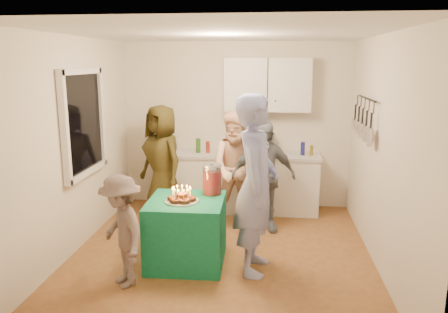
# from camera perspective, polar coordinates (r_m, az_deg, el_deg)

# --- Properties ---
(floor) EXTENTS (4.00, 4.00, 0.00)m
(floor) POSITION_cam_1_polar(r_m,az_deg,el_deg) (5.42, -0.42, -12.77)
(floor) COLOR brown
(floor) RESTS_ON ground
(ceiling) EXTENTS (4.00, 4.00, 0.00)m
(ceiling) POSITION_cam_1_polar(r_m,az_deg,el_deg) (4.92, -0.47, 15.84)
(ceiling) COLOR white
(ceiling) RESTS_ON floor
(back_wall) EXTENTS (3.60, 3.60, 0.00)m
(back_wall) POSITION_cam_1_polar(r_m,az_deg,el_deg) (6.97, 1.51, 4.09)
(back_wall) COLOR silver
(back_wall) RESTS_ON floor
(left_wall) EXTENTS (4.00, 4.00, 0.00)m
(left_wall) POSITION_cam_1_polar(r_m,az_deg,el_deg) (5.52, -19.35, 1.19)
(left_wall) COLOR silver
(left_wall) RESTS_ON floor
(right_wall) EXTENTS (4.00, 4.00, 0.00)m
(right_wall) POSITION_cam_1_polar(r_m,az_deg,el_deg) (5.12, 19.98, 0.33)
(right_wall) COLOR silver
(right_wall) RESTS_ON floor
(window_night) EXTENTS (0.04, 1.00, 1.20)m
(window_night) POSITION_cam_1_polar(r_m,az_deg,el_deg) (5.73, -17.98, 4.22)
(window_night) COLOR black
(window_night) RESTS_ON left_wall
(counter) EXTENTS (2.20, 0.58, 0.86)m
(counter) POSITION_cam_1_polar(r_m,az_deg,el_deg) (6.85, 2.92, -3.53)
(counter) COLOR white
(counter) RESTS_ON floor
(countertop) EXTENTS (2.24, 0.62, 0.05)m
(countertop) POSITION_cam_1_polar(r_m,az_deg,el_deg) (6.74, 2.96, 0.20)
(countertop) COLOR beige
(countertop) RESTS_ON counter
(upper_cabinet) EXTENTS (1.30, 0.30, 0.80)m
(upper_cabinet) POSITION_cam_1_polar(r_m,az_deg,el_deg) (6.73, 5.73, 9.30)
(upper_cabinet) COLOR white
(upper_cabinet) RESTS_ON back_wall
(pot_rack) EXTENTS (0.12, 1.00, 0.60)m
(pot_rack) POSITION_cam_1_polar(r_m,az_deg,el_deg) (5.73, 17.82, 4.74)
(pot_rack) COLOR black
(pot_rack) RESTS_ON right_wall
(microwave) EXTENTS (0.59, 0.43, 0.30)m
(microwave) POSITION_cam_1_polar(r_m,az_deg,el_deg) (6.69, 4.12, 1.65)
(microwave) COLOR white
(microwave) RESTS_ON countertop
(party_table) EXTENTS (0.87, 0.87, 0.76)m
(party_table) POSITION_cam_1_polar(r_m,az_deg,el_deg) (5.12, -4.92, -9.73)
(party_table) COLOR #11734B
(party_table) RESTS_ON floor
(donut_cake) EXTENTS (0.38, 0.38, 0.18)m
(donut_cake) POSITION_cam_1_polar(r_m,az_deg,el_deg) (4.91, -5.55, -4.89)
(donut_cake) COLOR #381C0C
(donut_cake) RESTS_ON party_table
(punch_jar) EXTENTS (0.22, 0.22, 0.34)m
(punch_jar) POSITION_cam_1_polar(r_m,az_deg,el_deg) (5.15, -1.58, -3.08)
(punch_jar) COLOR red
(punch_jar) RESTS_ON party_table
(man_birthday) EXTENTS (0.52, 0.75, 1.98)m
(man_birthday) POSITION_cam_1_polar(r_m,az_deg,el_deg) (4.74, 4.22, -3.75)
(man_birthday) COLOR #96A0DA
(man_birthday) RESTS_ON floor
(woman_back_left) EXTENTS (0.98, 0.93, 1.68)m
(woman_back_left) POSITION_cam_1_polar(r_m,az_deg,el_deg) (6.57, -8.09, -0.63)
(woman_back_left) COLOR brown
(woman_back_left) RESTS_ON floor
(woman_back_center) EXTENTS (0.81, 0.64, 1.65)m
(woman_back_center) POSITION_cam_1_polar(r_m,az_deg,el_deg) (6.07, 1.84, -1.72)
(woman_back_center) COLOR #ED9E7C
(woman_back_center) RESTS_ON floor
(woman_back_right) EXTENTS (0.96, 0.57, 1.53)m
(woman_back_right) POSITION_cam_1_polar(r_m,az_deg,el_deg) (5.96, 5.13, -2.63)
(woman_back_right) COLOR black
(woman_back_right) RESTS_ON floor
(child_near_left) EXTENTS (0.83, 0.87, 1.19)m
(child_near_left) POSITION_cam_1_polar(r_m,az_deg,el_deg) (4.66, -13.22, -9.46)
(child_near_left) COLOR #5C4C49
(child_near_left) RESTS_ON floor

